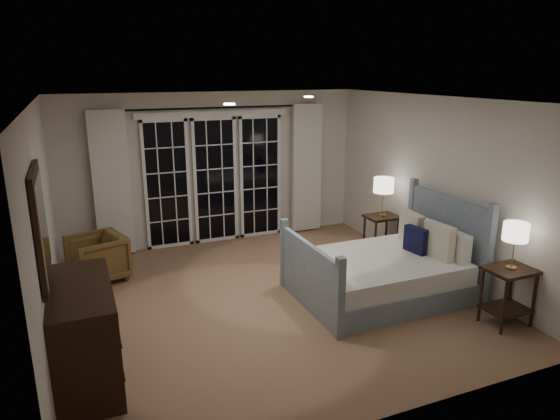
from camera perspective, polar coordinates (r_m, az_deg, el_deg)
name	(u,v)px	position (r m, az deg, el deg)	size (l,w,h in m)	color
floor	(270,298)	(6.51, -1.14, -10.05)	(5.00, 5.00, 0.00)	#8B604B
ceiling	(269,100)	(5.88, -1.27, 12.48)	(5.00, 5.00, 0.00)	white
wall_left	(45,229)	(5.69, -25.31, -1.97)	(0.02, 5.00, 2.50)	silver
wall_right	(435,187)	(7.34, 17.27, 2.56)	(0.02, 5.00, 2.50)	silver
wall_back	(214,169)	(8.39, -7.52, 4.72)	(5.00, 0.02, 2.50)	silver
wall_front	(389,282)	(3.99, 12.30, -8.05)	(5.00, 0.02, 2.50)	silver
french_doors	(215,178)	(8.39, -7.41, 3.60)	(2.50, 0.04, 2.20)	black
curtain_rod	(214,108)	(8.17, -7.58, 11.50)	(0.03, 0.03, 3.50)	black
curtain_left	(112,184)	(8.03, -18.68, 2.79)	(0.55, 0.10, 2.25)	silver
curtain_right	(307,168)	(8.87, 3.07, 4.77)	(0.55, 0.10, 2.25)	silver
downlight_a	(309,97)	(6.75, 3.29, 12.79)	(0.12, 0.12, 0.01)	white
downlight_b	(229,104)	(5.30, -5.82, 11.95)	(0.12, 0.12, 0.01)	white
bed	(385,272)	(6.64, 11.87, -6.89)	(2.11, 1.51, 1.22)	gray
nightstand_left	(508,287)	(6.28, 24.65, -8.04)	(0.53, 0.42, 0.69)	black
nightstand_right	(381,229)	(7.99, 11.49, -2.15)	(0.50, 0.40, 0.64)	black
lamp_left	(516,233)	(6.06, 25.35, -2.35)	(0.27, 0.27, 0.53)	tan
lamp_right	(384,186)	(7.81, 11.77, 2.74)	(0.31, 0.31, 0.60)	tan
armchair	(97,258)	(7.38, -20.16, -5.17)	(0.69, 0.71, 0.65)	brown
dresser	(84,333)	(5.10, -21.50, -12.99)	(0.57, 1.34, 0.95)	black
mirror	(41,226)	(4.71, -25.66, -1.66)	(0.05, 0.85, 1.00)	black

